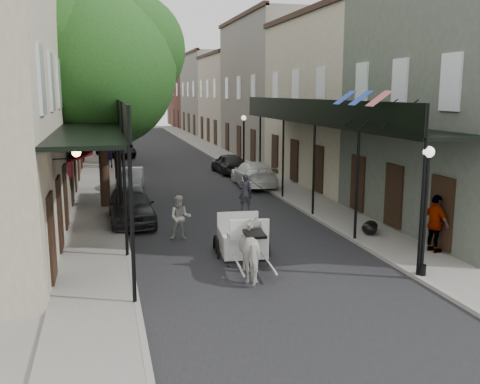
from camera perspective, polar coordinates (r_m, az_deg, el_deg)
ground at (r=16.48m, az=2.60°, el=-8.14°), size 140.00×140.00×0.00m
road at (r=35.61m, az=-6.82°, el=2.02°), size 8.00×90.00×0.01m
sidewalk_left at (r=35.30m, az=-14.90°, el=1.76°), size 2.20×90.00×0.12m
sidewalk_right at (r=36.58m, az=0.97°, el=2.41°), size 2.20×90.00×0.12m
building_row_left at (r=45.09m, az=-19.80°, el=9.97°), size 5.00×80.00×10.50m
building_row_right at (r=46.80m, az=2.02°, el=10.59°), size 5.00×80.00×10.50m
gallery_left at (r=21.93m, az=-15.00°, el=7.03°), size 2.20×18.05×4.88m
gallery_right at (r=23.84m, az=8.87°, el=7.52°), size 2.20×18.05×4.88m
tree_near at (r=25.12m, az=-13.84°, el=13.06°), size 7.31×6.80×9.63m
tree_far at (r=39.09m, az=-14.15°, el=11.12°), size 6.45×6.00×8.61m
lamppost_right_near at (r=15.90m, az=19.13°, el=-1.76°), size 0.32×0.32×3.71m
lamppost_left at (r=21.17m, az=-12.90°, el=1.54°), size 0.32×0.32×3.71m
lamppost_right_far at (r=34.19m, az=0.41°, el=5.20°), size 0.32×0.32×3.71m
horse at (r=15.48m, az=1.62°, el=-6.12°), size 1.07×2.05×1.68m
carriage at (r=17.89m, az=0.01°, el=-2.97°), size 1.86×2.58×2.80m
pedestrian_walking at (r=19.50m, az=-6.38°, el=-2.73°), size 0.90×0.77×1.63m
pedestrian_sidewalk_left at (r=38.06m, az=-13.74°, el=3.85°), size 1.18×0.74×1.74m
pedestrian_sidewalk_right at (r=18.58m, az=20.13°, el=-3.17°), size 0.64×1.18×1.91m
car_left_near at (r=22.23m, az=-11.53°, el=-1.40°), size 1.84×4.40×1.49m
car_left_mid at (r=29.33m, az=-11.62°, el=1.26°), size 1.74×3.92×1.25m
car_left_far at (r=45.11m, az=-13.09°, el=4.43°), size 3.60×4.95×1.25m
car_right_near at (r=30.33m, az=1.45°, el=1.95°), size 2.30×5.03×1.43m
car_right_far at (r=35.13m, az=-1.18°, el=3.09°), size 1.89×4.08×1.35m
trash_bags at (r=20.46m, az=13.71°, el=-3.68°), size 0.84×0.99×0.49m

